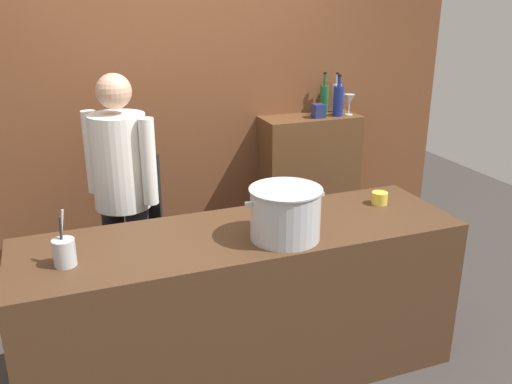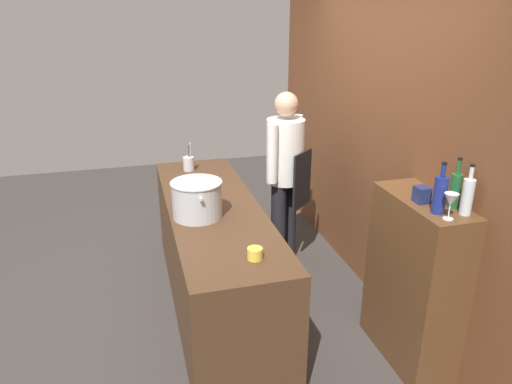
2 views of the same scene
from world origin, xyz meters
TOP-DOWN VIEW (x-y plane):
  - ground_plane at (0.00, 0.00)m, footprint 8.00×8.00m
  - brick_back_panel at (0.00, 1.40)m, footprint 4.40×0.10m
  - prep_counter at (0.00, 0.00)m, footprint 2.37×0.70m
  - bar_cabinet at (0.97, 1.19)m, footprint 0.76×0.32m
  - chef at (-0.52, 0.76)m, footprint 0.43×0.45m
  - stockpot_large at (0.18, -0.15)m, footprint 0.43×0.38m
  - utensil_crock at (-0.90, -0.07)m, footprint 0.10×0.10m
  - butter_jar at (0.90, 0.09)m, footprint 0.09×0.09m
  - wine_bottle_clear at (1.23, 1.28)m, footprint 0.07×0.07m
  - wine_bottle_green at (1.13, 1.28)m, footprint 0.07×0.07m
  - wine_bottle_cobalt at (1.17, 1.14)m, footprint 0.08×0.08m
  - wine_glass_tall at (1.27, 1.14)m, footprint 0.08×0.08m
  - spice_tin_navy at (1.01, 1.14)m, footprint 0.09×0.09m

SIDE VIEW (x-z plane):
  - ground_plane at x=0.00m, z-range 0.00..0.00m
  - prep_counter at x=0.00m, z-range 0.00..0.90m
  - bar_cabinet at x=0.97m, z-range 0.00..1.21m
  - butter_jar at x=0.90m, z-range 0.90..0.97m
  - chef at x=-0.52m, z-range 0.13..1.79m
  - utensil_crock at x=-0.90m, z-range 0.83..1.10m
  - stockpot_large at x=0.18m, z-range 0.90..1.17m
  - spice_tin_navy at x=1.01m, z-range 1.21..1.31m
  - wine_glass_tall at x=1.27m, z-range 1.24..1.40m
  - wine_bottle_green at x=1.13m, z-range 1.16..1.48m
  - wine_bottle_clear at x=1.23m, z-range 1.17..1.47m
  - wine_bottle_cobalt at x=1.17m, z-range 1.17..1.48m
  - brick_back_panel at x=0.00m, z-range 0.00..3.00m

